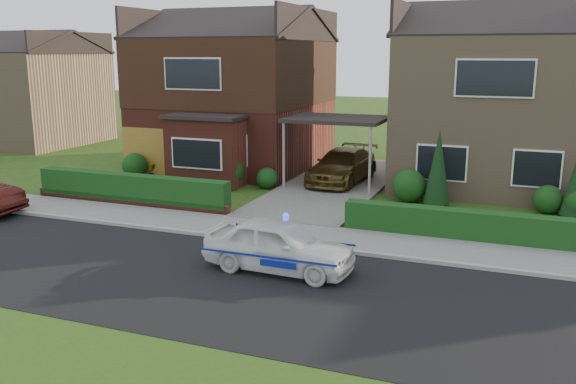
% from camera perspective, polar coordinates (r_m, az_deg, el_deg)
% --- Properties ---
extents(ground, '(120.00, 120.00, 0.00)m').
position_cam_1_polar(ground, '(14.76, -8.05, -8.08)').
color(ground, '#234412').
rests_on(ground, ground).
extents(road, '(60.00, 6.00, 0.02)m').
position_cam_1_polar(road, '(14.76, -8.05, -8.08)').
color(road, black).
rests_on(road, ground).
extents(kerb, '(60.00, 0.16, 0.12)m').
position_cam_1_polar(kerb, '(17.31, -3.14, -4.56)').
color(kerb, '#9E9993').
rests_on(kerb, ground).
extents(sidewalk, '(60.00, 2.00, 0.10)m').
position_cam_1_polar(sidewalk, '(18.23, -1.78, -3.66)').
color(sidewalk, slate).
rests_on(sidewalk, ground).
extents(grass_verge, '(60.00, 4.00, 0.01)m').
position_cam_1_polar(grass_verge, '(11.09, -21.20, -16.35)').
color(grass_verge, '#234412').
rests_on(grass_verge, ground).
extents(driveway, '(3.80, 12.00, 0.12)m').
position_cam_1_polar(driveway, '(24.53, 4.50, 0.68)').
color(driveway, '#666059').
rests_on(driveway, ground).
extents(house_left, '(7.50, 9.53, 7.25)m').
position_cam_1_polar(house_left, '(28.82, -4.90, 10.04)').
color(house_left, maroon).
rests_on(house_left, ground).
extents(house_right, '(7.50, 8.06, 7.25)m').
position_cam_1_polar(house_right, '(26.04, 19.08, 8.75)').
color(house_right, '#987B5D').
rests_on(house_right, ground).
extents(carport_link, '(3.80, 3.00, 2.77)m').
position_cam_1_polar(carport_link, '(24.07, 4.57, 6.71)').
color(carport_link, black).
rests_on(carport_link, ground).
extents(garage_door, '(2.20, 0.10, 2.10)m').
position_cam_1_polar(garage_door, '(26.95, -13.21, 3.63)').
color(garage_door, olive).
rests_on(garage_door, ground).
extents(dwarf_wall, '(7.70, 0.25, 0.36)m').
position_cam_1_polar(dwarf_wall, '(21.99, -14.60, -0.82)').
color(dwarf_wall, maroon).
rests_on(dwarf_wall, ground).
extents(hedge_left, '(7.50, 0.55, 0.90)m').
position_cam_1_polar(hedge_left, '(22.15, -14.35, -1.19)').
color(hedge_left, '#133D16').
rests_on(hedge_left, ground).
extents(hedge_right, '(7.50, 0.55, 0.80)m').
position_cam_1_polar(hedge_right, '(18.14, 17.02, -4.50)').
color(hedge_right, '#133D16').
rests_on(hedge_right, ground).
extents(shrub_left_far, '(1.08, 1.08, 1.08)m').
position_cam_1_polar(shrub_left_far, '(26.80, -14.15, 2.43)').
color(shrub_left_far, '#133D16').
rests_on(shrub_left_far, ground).
extents(shrub_left_mid, '(1.32, 1.32, 1.32)m').
position_cam_1_polar(shrub_left_mid, '(24.31, -5.72, 1.99)').
color(shrub_left_mid, '#133D16').
rests_on(shrub_left_mid, ground).
extents(shrub_left_near, '(0.84, 0.84, 0.84)m').
position_cam_1_polar(shrub_left_near, '(23.96, -1.96, 1.30)').
color(shrub_left_near, '#133D16').
rests_on(shrub_left_near, ground).
extents(shrub_right_near, '(1.20, 1.20, 1.20)m').
position_cam_1_polar(shrub_right_near, '(22.18, 11.26, 0.58)').
color(shrub_right_near, '#133D16').
rests_on(shrub_right_near, ground).
extents(shrub_right_mid, '(0.96, 0.96, 0.96)m').
position_cam_1_polar(shrub_right_mid, '(22.02, 23.14, -0.64)').
color(shrub_right_mid, '#133D16').
rests_on(shrub_right_mid, ground).
extents(conifer_a, '(0.90, 0.90, 2.60)m').
position_cam_1_polar(conifer_a, '(21.70, 13.85, 2.07)').
color(conifer_a, black).
rests_on(conifer_a, ground).
extents(neighbour_left, '(6.50, 7.00, 5.20)m').
position_cam_1_polar(neighbour_left, '(38.85, -22.83, 8.05)').
color(neighbour_left, '#987B5D').
rests_on(neighbour_left, ground).
extents(police_car, '(3.45, 3.81, 1.44)m').
position_cam_1_polar(police_car, '(14.95, -0.86, -5.06)').
color(police_car, white).
rests_on(police_car, ground).
extents(driveway_car, '(2.18, 4.66, 1.31)m').
position_cam_1_polar(driveway_car, '(24.74, 5.12, 2.47)').
color(driveway_car, brown).
rests_on(driveway_car, driveway).
extents(potted_plant_a, '(0.43, 0.32, 0.76)m').
position_cam_1_polar(potted_plant_a, '(23.24, -16.17, 0.32)').
color(potted_plant_a, gray).
rests_on(potted_plant_a, ground).
extents(potted_plant_b, '(0.54, 0.50, 0.77)m').
position_cam_1_polar(potted_plant_b, '(25.78, -12.67, 1.74)').
color(potted_plant_b, gray).
rests_on(potted_plant_b, ground).
extents(potted_plant_c, '(0.46, 0.46, 0.73)m').
position_cam_1_polar(potted_plant_c, '(21.72, -10.41, -0.28)').
color(potted_plant_c, gray).
rests_on(potted_plant_c, ground).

